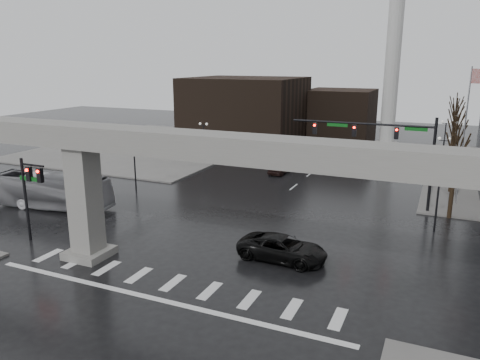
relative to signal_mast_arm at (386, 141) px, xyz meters
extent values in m
plane|color=black|center=(-8.99, -18.80, -5.83)|extent=(160.00, 160.00, 0.00)
cube|color=slate|center=(-34.99, 17.20, -5.75)|extent=(28.00, 36.00, 0.15)
cube|color=gray|center=(-8.99, -18.80, 2.17)|extent=(48.00, 2.20, 1.40)
cube|color=gray|center=(-15.99, -18.80, -2.18)|extent=(1.60, 1.60, 7.30)
cube|color=gray|center=(-15.99, -18.80, -5.58)|extent=(2.60, 2.60, 0.50)
cube|color=black|center=(-22.99, 23.20, -0.83)|extent=(16.00, 14.00, 10.00)
cube|color=black|center=(-10.99, 33.20, -1.83)|extent=(10.00, 10.00, 8.00)
cylinder|color=beige|center=(-2.99, 27.20, 9.17)|extent=(2.00, 2.00, 30.00)
cylinder|color=gray|center=(-2.99, 27.20, -5.23)|extent=(3.60, 3.60, 1.20)
cylinder|color=black|center=(3.81, 0.00, -1.83)|extent=(0.24, 0.24, 8.00)
cylinder|color=black|center=(-2.19, 0.00, 1.37)|extent=(12.00, 0.18, 0.18)
cube|color=black|center=(0.81, 0.00, 0.72)|extent=(0.35, 0.30, 1.00)
cube|color=black|center=(-2.69, 0.00, 0.72)|extent=(0.35, 0.30, 1.00)
cube|color=black|center=(-6.19, 0.00, 0.72)|extent=(0.35, 0.30, 1.00)
sphere|color=#FF0C05|center=(0.81, -0.18, 1.02)|extent=(0.20, 0.20, 0.20)
cube|color=#0C5916|center=(2.31, 0.00, 1.17)|extent=(1.80, 0.05, 0.35)
cube|color=#0C5916|center=(-4.19, 0.00, 1.17)|extent=(1.80, 0.05, 0.35)
cylinder|color=black|center=(-21.79, -18.30, -2.83)|extent=(0.20, 0.20, 6.00)
cylinder|color=black|center=(-20.79, -18.30, -0.23)|extent=(2.00, 0.14, 0.14)
cube|color=black|center=(-21.19, -18.30, -0.88)|extent=(0.35, 0.30, 1.00)
cube|color=black|center=(-20.19, -18.30, -0.88)|extent=(0.35, 0.30, 1.00)
cube|color=#0C5916|center=(-21.29, -18.30, -1.23)|extent=(1.60, 0.05, 0.30)
cylinder|color=silver|center=(6.01, 3.20, 0.17)|extent=(0.12, 0.12, 12.00)
cylinder|color=black|center=(4.51, -4.80, -3.43)|extent=(0.14, 0.14, 4.80)
cube|color=black|center=(4.51, -4.80, -1.08)|extent=(0.90, 0.06, 0.06)
sphere|color=silver|center=(4.06, -4.80, -0.88)|extent=(0.32, 0.32, 0.32)
sphere|color=silver|center=(4.96, -4.80, -0.88)|extent=(0.32, 0.32, 0.32)
cylinder|color=black|center=(4.51, 9.20, -3.43)|extent=(0.14, 0.14, 4.80)
cube|color=black|center=(4.51, 9.20, -1.08)|extent=(0.90, 0.06, 0.06)
sphere|color=silver|center=(4.06, 9.20, -0.88)|extent=(0.32, 0.32, 0.32)
sphere|color=silver|center=(4.96, 9.20, -0.88)|extent=(0.32, 0.32, 0.32)
cylinder|color=black|center=(4.51, 23.20, -3.43)|extent=(0.14, 0.14, 4.80)
cube|color=black|center=(4.51, 23.20, -1.08)|extent=(0.90, 0.06, 0.06)
sphere|color=silver|center=(4.06, 23.20, -0.88)|extent=(0.32, 0.32, 0.32)
sphere|color=silver|center=(4.96, 23.20, -0.88)|extent=(0.32, 0.32, 0.32)
cylinder|color=black|center=(-22.49, -4.80, -3.43)|extent=(0.14, 0.14, 4.80)
cube|color=black|center=(-22.49, -4.80, -1.08)|extent=(0.90, 0.06, 0.06)
sphere|color=silver|center=(-22.94, -4.80, -0.88)|extent=(0.32, 0.32, 0.32)
sphere|color=silver|center=(-22.04, -4.80, -0.88)|extent=(0.32, 0.32, 0.32)
cylinder|color=black|center=(-22.49, 9.20, -3.43)|extent=(0.14, 0.14, 4.80)
cube|color=black|center=(-22.49, 9.20, -1.08)|extent=(0.90, 0.06, 0.06)
sphere|color=silver|center=(-22.94, 9.20, -0.88)|extent=(0.32, 0.32, 0.32)
sphere|color=silver|center=(-22.04, 9.20, -0.88)|extent=(0.32, 0.32, 0.32)
cylinder|color=black|center=(-22.49, 23.20, -3.43)|extent=(0.14, 0.14, 4.80)
cube|color=black|center=(-22.49, 23.20, -1.08)|extent=(0.90, 0.06, 0.06)
sphere|color=silver|center=(-22.94, 23.20, -0.88)|extent=(0.32, 0.32, 0.32)
sphere|color=silver|center=(-22.04, 23.20, -0.88)|extent=(0.32, 0.32, 0.32)
cylinder|color=black|center=(5.51, -0.80, -3.55)|extent=(0.34, 0.34, 4.55)
cylinder|color=black|center=(5.51, -0.80, 0.18)|extent=(0.12, 1.52, 2.98)
cylinder|color=black|center=(6.01, -0.55, -0.05)|extent=(0.83, 1.14, 2.51)
cylinder|color=black|center=(5.51, 7.20, -3.50)|extent=(0.34, 0.34, 4.66)
cylinder|color=black|center=(5.51, 7.20, 0.32)|extent=(0.12, 1.55, 3.05)
cylinder|color=black|center=(6.01, 7.45, 0.08)|extent=(0.85, 1.16, 2.57)
cylinder|color=black|center=(5.51, 15.20, -3.45)|extent=(0.34, 0.34, 4.76)
cylinder|color=black|center=(5.51, 15.20, 0.46)|extent=(0.12, 1.59, 3.11)
cylinder|color=black|center=(6.01, 15.45, 0.22)|extent=(0.86, 1.18, 2.62)
cylinder|color=black|center=(5.51, 23.20, -3.40)|extent=(0.34, 0.34, 4.87)
cylinder|color=black|center=(5.51, 23.20, 0.60)|extent=(0.12, 1.62, 3.18)
cylinder|color=black|center=(6.01, 23.45, 0.35)|extent=(0.88, 1.20, 2.68)
cylinder|color=black|center=(5.51, 31.20, -3.34)|extent=(0.34, 0.34, 4.97)
cylinder|color=black|center=(5.51, 31.20, 0.74)|extent=(0.12, 1.65, 3.25)
cylinder|color=black|center=(6.01, 31.45, 0.48)|extent=(0.89, 1.23, 2.74)
imported|color=black|center=(-4.26, -14.19, -5.03)|extent=(5.85, 2.91, 1.59)
imported|color=#A8A7AC|center=(-26.15, -11.92, -4.30)|extent=(11.20, 3.99, 3.05)
imported|color=black|center=(-12.18, 8.33, -5.10)|extent=(1.97, 4.37, 1.46)
camera|label=1|loc=(4.57, -40.80, 6.69)|focal=35.00mm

